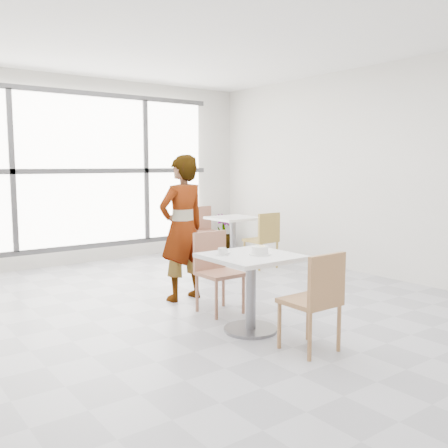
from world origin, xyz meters
TOP-DOWN VIEW (x-y plane):
  - floor at (0.00, 0.00)m, footprint 7.00×7.00m
  - ceiling at (0.00, 0.00)m, footprint 7.00×7.00m
  - wall_back at (0.00, 3.50)m, footprint 6.00×0.00m
  - wall_right at (3.00, 0.00)m, footprint 0.00×7.00m
  - window at (0.00, 3.44)m, footprint 4.60×0.07m
  - main_table at (-0.01, -0.75)m, footprint 0.80×0.80m
  - chair_near at (0.07, -1.51)m, footprint 0.42×0.42m
  - chair_far at (0.11, -0.00)m, footprint 0.42×0.42m
  - oatmeal_bowl at (0.05, -0.80)m, footprint 0.21×0.21m
  - coffee_cup at (-0.25, -0.60)m, footprint 0.16×0.13m
  - person at (0.07, 0.62)m, footprint 0.66×0.46m
  - bg_table_right at (1.96, 2.06)m, footprint 0.70×0.70m
  - bg_chair_right_near at (2.04, 1.38)m, footprint 0.42×0.42m
  - bg_chair_right_far at (1.90, 2.80)m, footprint 0.42×0.42m
  - plant_right at (2.60, 3.20)m, footprint 0.40×0.40m

SIDE VIEW (x-z plane):
  - floor at x=0.00m, z-range 0.00..0.00m
  - plant_right at x=2.60m, z-range 0.00..0.66m
  - bg_table_right at x=1.96m, z-range 0.11..0.86m
  - chair_near at x=0.07m, z-range 0.07..0.94m
  - chair_far at x=0.11m, z-range 0.07..0.94m
  - bg_chair_right_near at x=2.04m, z-range 0.07..0.94m
  - bg_chair_right_far at x=1.90m, z-range 0.07..0.94m
  - main_table at x=-0.01m, z-range 0.15..0.90m
  - coffee_cup at x=-0.25m, z-range 0.75..0.81m
  - oatmeal_bowl at x=0.05m, z-range 0.75..0.84m
  - person at x=0.07m, z-range 0.00..1.72m
  - window at x=0.00m, z-range 0.24..2.76m
  - wall_back at x=0.00m, z-range -1.50..4.50m
  - wall_right at x=3.00m, z-range -2.00..5.00m
  - ceiling at x=0.00m, z-range 3.00..3.00m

